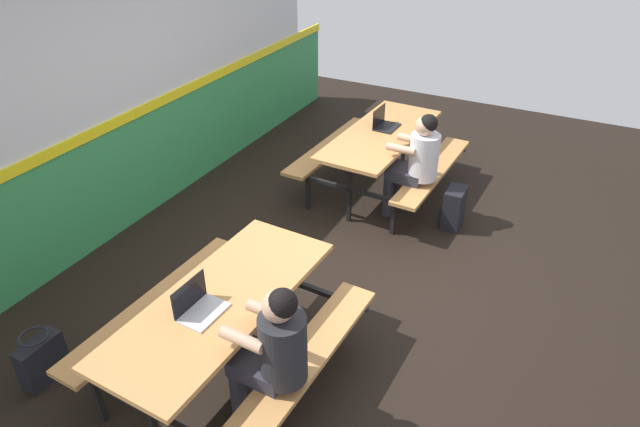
% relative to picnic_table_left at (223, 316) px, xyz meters
% --- Properties ---
extents(ground_plane, '(10.00, 10.00, 0.02)m').
position_rel_picnic_table_left_xyz_m(ground_plane, '(1.56, -0.17, -0.58)').
color(ground_plane, black).
extents(accent_backdrop, '(8.00, 0.14, 2.60)m').
position_rel_picnic_table_left_xyz_m(accent_backdrop, '(1.56, 2.19, 0.67)').
color(accent_backdrop, '#338C4C').
rests_on(accent_backdrop, ground).
extents(picnic_table_left, '(1.90, 1.62, 0.74)m').
position_rel_picnic_table_left_xyz_m(picnic_table_left, '(0.00, 0.00, 0.00)').
color(picnic_table_left, tan).
rests_on(picnic_table_left, ground).
extents(picnic_table_right, '(1.90, 1.62, 0.74)m').
position_rel_picnic_table_left_xyz_m(picnic_table_right, '(3.12, 0.07, 0.00)').
color(picnic_table_right, tan).
rests_on(picnic_table_right, ground).
extents(student_nearer, '(0.37, 0.53, 1.21)m').
position_rel_picnic_table_left_xyz_m(student_nearer, '(-0.21, -0.55, 0.13)').
color(student_nearer, '#2D2D38').
rests_on(student_nearer, ground).
extents(student_further, '(0.37, 0.53, 1.21)m').
position_rel_picnic_table_left_xyz_m(student_further, '(2.73, -0.48, 0.13)').
color(student_further, '#2D2D38').
rests_on(student_further, ground).
extents(laptop_silver, '(0.33, 0.23, 0.22)m').
position_rel_picnic_table_left_xyz_m(laptop_silver, '(-0.18, 0.04, 0.21)').
color(laptop_silver, silver).
rests_on(laptop_silver, picnic_table_left).
extents(laptop_dark, '(0.33, 0.23, 0.22)m').
position_rel_picnic_table_left_xyz_m(laptop_dark, '(3.27, 0.10, 0.21)').
color(laptop_dark, black).
rests_on(laptop_dark, picnic_table_right).
extents(backpack_dark, '(0.30, 0.22, 0.44)m').
position_rel_picnic_table_left_xyz_m(backpack_dark, '(2.77, -0.92, -0.36)').
color(backpack_dark, black).
rests_on(backpack_dark, ground).
extents(tote_bag_bright, '(0.34, 0.21, 0.43)m').
position_rel_picnic_table_left_xyz_m(tote_bag_bright, '(-0.66, 1.19, -0.38)').
color(tote_bag_bright, black).
rests_on(tote_bag_bright, ground).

